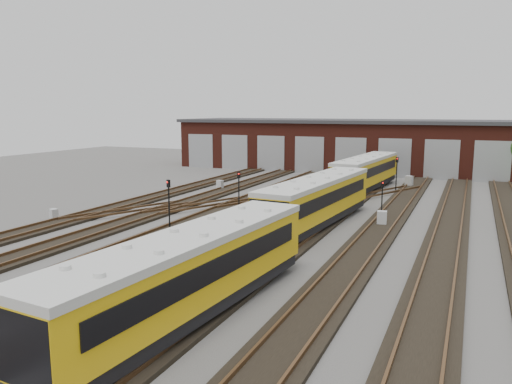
% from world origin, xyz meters
% --- Properties ---
extents(ground, '(120.00, 120.00, 0.00)m').
position_xyz_m(ground, '(0.00, 0.00, 0.00)').
color(ground, '#464441').
rests_on(ground, ground).
extents(track_network, '(30.40, 70.00, 0.33)m').
position_xyz_m(track_network, '(-0.17, 0.59, 0.11)').
color(track_network, black).
rests_on(track_network, ground).
extents(maintenance_shed, '(51.00, 12.50, 6.35)m').
position_xyz_m(maintenance_shed, '(-0.01, 39.97, 3.20)').
color(maintenance_shed, '#501C14').
rests_on(maintenance_shed, ground).
extents(metro_train, '(3.69, 46.12, 2.88)m').
position_xyz_m(metro_train, '(2.00, 7.29, 1.81)').
color(metro_train, black).
rests_on(metro_train, ground).
extents(signal_mast_0, '(0.28, 0.27, 3.03)m').
position_xyz_m(signal_mast_0, '(-4.80, 9.65, 1.94)').
color(signal_mast_0, black).
rests_on(signal_mast_0, ground).
extents(signal_mast_1, '(0.28, 0.27, 3.22)m').
position_xyz_m(signal_mast_1, '(-6.46, 2.80, 2.05)').
color(signal_mast_1, black).
rests_on(signal_mast_1, ground).
extents(signal_mast_2, '(0.27, 0.25, 3.25)m').
position_xyz_m(signal_mast_2, '(4.68, 23.94, 2.07)').
color(signal_mast_2, black).
rests_on(signal_mast_2, ground).
extents(signal_mast_3, '(0.25, 0.23, 2.57)m').
position_xyz_m(signal_mast_3, '(5.32, 12.31, 1.65)').
color(signal_mast_3, black).
rests_on(signal_mast_3, ground).
extents(relay_cabinet_0, '(0.65, 0.60, 0.88)m').
position_xyz_m(relay_cabinet_0, '(-15.00, 1.54, 0.44)').
color(relay_cabinet_0, '#B9BBBE').
rests_on(relay_cabinet_0, ground).
extents(relay_cabinet_1, '(0.62, 0.54, 0.93)m').
position_xyz_m(relay_cabinet_1, '(-10.92, 18.26, 0.46)').
color(relay_cabinet_1, '#B9BBBE').
rests_on(relay_cabinet_1, ground).
extents(relay_cabinet_2, '(0.68, 0.57, 1.10)m').
position_xyz_m(relay_cabinet_2, '(-1.41, 5.91, 0.55)').
color(relay_cabinet_2, '#B9BBBE').
rests_on(relay_cabinet_2, ground).
extents(relay_cabinet_3, '(0.80, 0.72, 1.12)m').
position_xyz_m(relay_cabinet_3, '(5.45, 27.39, 0.56)').
color(relay_cabinet_3, '#B9BBBE').
rests_on(relay_cabinet_3, ground).
extents(relay_cabinet_4, '(0.68, 0.59, 1.03)m').
position_xyz_m(relay_cabinet_4, '(5.88, 9.12, 0.51)').
color(relay_cabinet_4, '#B9BBBE').
rests_on(relay_cabinet_4, ground).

